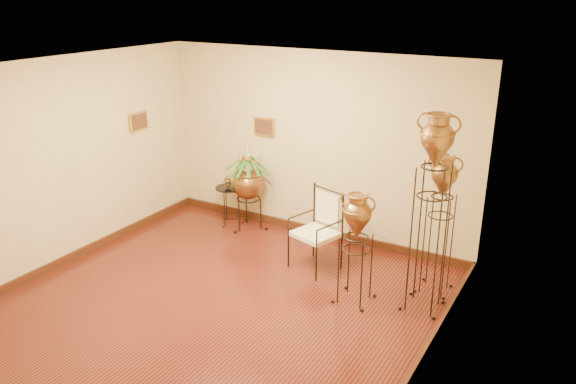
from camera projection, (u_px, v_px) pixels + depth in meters
The scene contains 8 objects.
ground at pixel (216, 306), 6.76m from camera, with size 5.00×5.00×0.00m, color #552314.
room_shell at pixel (209, 169), 6.18m from camera, with size 5.02×5.02×2.81m.
amphora_tall at pixel (430, 213), 6.33m from camera, with size 0.52×0.52×2.38m.
amphora_mid at pixel (440, 224), 6.82m from camera, with size 0.45×0.45×1.79m.
amphora_short at pixel (356, 248), 6.66m from camera, with size 0.45×0.45×1.41m.
planter_urn at pixel (248, 180), 8.68m from camera, with size 0.89×0.89×1.45m.
armchair at pixel (315, 231), 7.51m from camera, with size 0.75×0.72×1.09m.
side_table at pixel (230, 205), 9.02m from camera, with size 0.54×0.54×0.79m.
Camera 1 is at (3.70, -4.65, 3.61)m, focal length 35.00 mm.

